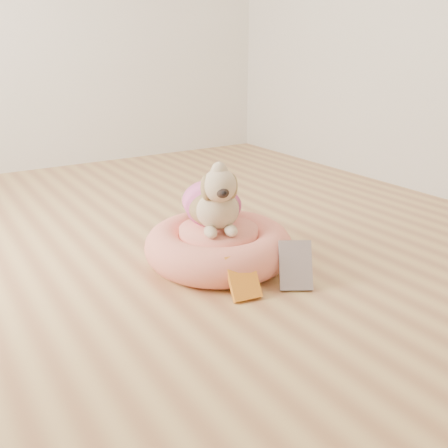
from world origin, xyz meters
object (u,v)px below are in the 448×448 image
book_white (296,265)px  dog (213,191)px  book_yellow (243,277)px  pet_bed (219,246)px

book_white → dog: bearing=141.3°
dog → book_yellow: size_ratio=2.45×
pet_bed → book_yellow: bearing=-105.0°
book_yellow → book_white: size_ratio=0.88×
dog → book_yellow: dog is taller
book_yellow → book_white: book_white is taller
pet_bed → book_white: bearing=-68.4°
dog → book_white: 0.54m
pet_bed → dog: bearing=93.0°
pet_bed → book_white: 0.43m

